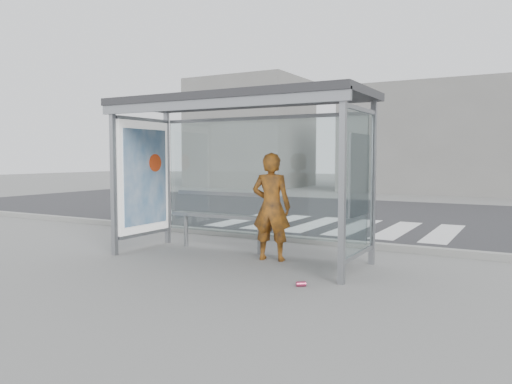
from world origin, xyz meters
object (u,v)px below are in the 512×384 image
Objects in this scene: person at (271,207)px; soda_can at (301,284)px; bus_shelter at (220,137)px; bench at (222,216)px.

person reaches higher than soda_can.
soda_can is at bearing 120.16° from person.
bus_shelter is 1.43m from person.
bench is at bearing 120.96° from bus_shelter.
bus_shelter is 2.12× the size of bench.
person is at bearing 10.16° from bus_shelter.
bus_shelter is 1.50m from bench.
person is 14.03× the size of soda_can.
soda_can is (2.27, -1.65, -0.57)m from bench.
person is (0.87, 0.16, -1.12)m from bus_shelter.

